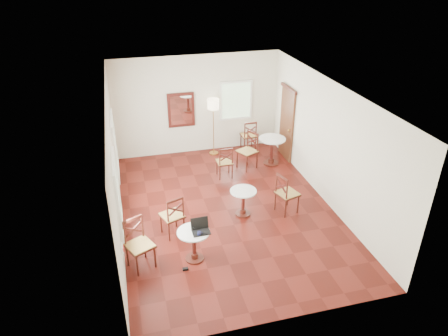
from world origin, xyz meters
name	(u,v)px	position (x,y,z in m)	size (l,w,h in m)	color
ground	(227,210)	(0.00, 0.00, 0.00)	(7.00, 7.00, 0.00)	#53140E
room_shell	(222,134)	(-0.06, 0.27, 1.89)	(5.02, 7.02, 3.01)	silver
cafe_table_near	(194,242)	(-1.11, -1.58, 0.43)	(0.66, 0.66, 0.69)	#481A12
cafe_table_mid	(243,200)	(0.32, -0.28, 0.41)	(0.62, 0.62, 0.66)	#481A12
cafe_table_back	(272,148)	(1.89, 2.05, 0.51)	(0.77, 0.77, 0.82)	#481A12
chair_near_a	(173,216)	(-1.40, -0.64, 0.49)	(0.59, 0.59, 0.99)	#481A12
chair_near_b	(139,244)	(-2.18, -1.50, 0.52)	(0.65, 0.65, 1.05)	#481A12
chair_mid_a	(225,162)	(0.36, 1.62, 0.46)	(0.43, 0.43, 0.92)	#481A12
chair_mid_b	(286,193)	(1.34, -0.42, 0.51)	(0.59, 0.59, 1.03)	#481A12
chair_back_a	(249,135)	(1.54, 3.17, 0.49)	(0.46, 0.46, 0.97)	#481A12
chair_back_b	(248,151)	(1.15, 2.00, 0.53)	(0.66, 0.66, 1.07)	#481A12
floor_lamp	(213,108)	(0.41, 3.15, 1.50)	(0.34, 0.34, 1.77)	#BF8C3F
laptop	(200,228)	(-0.97, -1.59, 0.76)	(0.36, 0.30, 0.25)	black
mouse	(201,234)	(-0.98, -1.70, 0.71)	(0.09, 0.06, 0.03)	black
navy_mug	(199,233)	(-1.02, -1.72, 0.73)	(0.11, 0.07, 0.08)	#0F1133
water_glass	(193,229)	(-1.11, -1.55, 0.74)	(0.05, 0.05, 0.09)	white
power_adapter	(185,269)	(-1.35, -1.86, 0.02)	(0.11, 0.07, 0.04)	black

